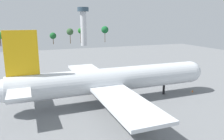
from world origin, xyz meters
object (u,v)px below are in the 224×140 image
object	(u,v)px
baggage_tug	(84,74)
safety_cone_nose	(192,91)
cargo_airplane	(112,80)
control_tower	(83,23)

from	to	relation	value
baggage_tug	safety_cone_nose	xyz separation A→B (m)	(26.89, -31.05, -0.81)
cargo_airplane	safety_cone_nose	world-z (taller)	cargo_airplane
cargo_airplane	safety_cone_nose	size ratio (longest dim) A/B	81.93
cargo_airplane	baggage_tug	bearing A→B (deg)	90.68
safety_cone_nose	cargo_airplane	bearing A→B (deg)	176.29
safety_cone_nose	baggage_tug	bearing A→B (deg)	130.90
cargo_airplane	control_tower	xyz separation A→B (m)	(26.78, 136.17, 13.43)
safety_cone_nose	control_tower	distance (m)	139.23
cargo_airplane	baggage_tug	xyz separation A→B (m)	(-0.35, 29.32, -4.98)
cargo_airplane	baggage_tug	world-z (taller)	cargo_airplane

